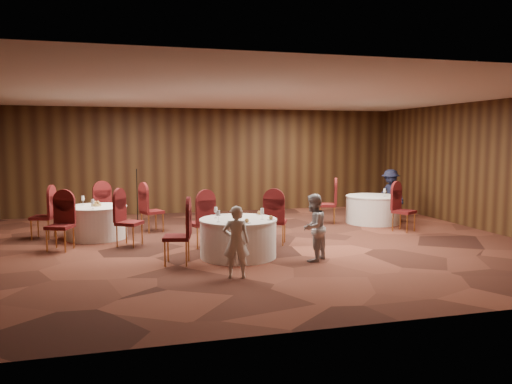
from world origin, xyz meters
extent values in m
plane|color=black|center=(0.00, 0.00, 0.00)|extent=(12.00, 12.00, 0.00)
plane|color=silver|center=(0.00, 0.00, 3.20)|extent=(12.00, 12.00, 0.00)
plane|color=black|center=(0.00, 5.00, 1.60)|extent=(12.00, 0.00, 12.00)
plane|color=black|center=(0.00, -5.00, 1.60)|extent=(12.00, 0.00, 12.00)
plane|color=black|center=(6.00, 0.00, 1.60)|extent=(0.00, 10.00, 10.00)
cylinder|color=silver|center=(-0.51, -1.14, 0.36)|extent=(1.45, 1.45, 0.72)
cylinder|color=silver|center=(-0.51, -1.14, 0.72)|extent=(1.48, 1.48, 0.03)
cylinder|color=silver|center=(-3.23, 1.47, 0.36)|extent=(1.33, 1.33, 0.72)
cylinder|color=silver|center=(-3.23, 1.47, 0.72)|extent=(1.36, 1.36, 0.03)
cylinder|color=silver|center=(3.89, 1.76, 0.36)|extent=(1.43, 1.43, 0.72)
cylinder|color=silver|center=(3.89, 1.76, 0.72)|extent=(1.46, 1.46, 0.03)
cylinder|color=silver|center=(-0.94, -1.41, 0.74)|extent=(0.06, 0.06, 0.01)
cylinder|color=silver|center=(-0.94, -1.41, 0.80)|extent=(0.01, 0.01, 0.11)
cone|color=silver|center=(-0.94, -1.41, 0.91)|extent=(0.08, 0.08, 0.10)
cylinder|color=silver|center=(-0.58, -1.60, 0.74)|extent=(0.06, 0.06, 0.01)
cylinder|color=silver|center=(-0.58, -1.60, 0.80)|extent=(0.01, 0.01, 0.11)
cone|color=silver|center=(-0.58, -1.60, 0.91)|extent=(0.08, 0.08, 0.10)
cylinder|color=silver|center=(-0.09, -1.33, 0.74)|extent=(0.06, 0.06, 0.01)
cylinder|color=silver|center=(-0.09, -1.33, 0.80)|extent=(0.01, 0.01, 0.11)
cone|color=silver|center=(-0.09, -1.33, 0.91)|extent=(0.08, 0.08, 0.10)
cylinder|color=silver|center=(-0.91, -0.94, 0.74)|extent=(0.06, 0.06, 0.01)
cylinder|color=silver|center=(-0.91, -0.94, 0.80)|extent=(0.01, 0.01, 0.11)
cone|color=silver|center=(-0.91, -0.94, 0.91)|extent=(0.08, 0.08, 0.10)
cylinder|color=white|center=(-0.47, -1.66, 0.75)|extent=(0.15, 0.15, 0.01)
sphere|color=#9E6B33|center=(-0.47, -1.66, 0.79)|extent=(0.08, 0.08, 0.08)
cylinder|color=white|center=(0.05, -1.44, 0.75)|extent=(0.15, 0.15, 0.01)
sphere|color=#9E6B33|center=(0.05, -1.44, 0.79)|extent=(0.08, 0.08, 0.08)
cylinder|color=white|center=(0.01, -0.77, 0.75)|extent=(0.15, 0.15, 0.01)
sphere|color=#9E6B33|center=(0.01, -0.77, 0.79)|extent=(0.08, 0.08, 0.08)
cylinder|color=silver|center=(-2.78, 1.62, 0.74)|extent=(0.06, 0.06, 0.01)
cylinder|color=silver|center=(-2.78, 1.62, 0.80)|extent=(0.01, 0.01, 0.11)
cone|color=silver|center=(-2.78, 1.62, 0.91)|extent=(0.08, 0.08, 0.10)
cylinder|color=silver|center=(-3.53, 1.76, 0.74)|extent=(0.06, 0.06, 0.01)
cylinder|color=silver|center=(-3.53, 1.76, 0.80)|extent=(0.01, 0.01, 0.11)
cone|color=silver|center=(-3.53, 1.76, 0.91)|extent=(0.08, 0.08, 0.10)
cylinder|color=silver|center=(-3.27, 1.02, 0.74)|extent=(0.06, 0.06, 0.01)
cylinder|color=silver|center=(-3.27, 1.02, 0.80)|extent=(0.01, 0.01, 0.11)
cone|color=silver|center=(-3.27, 1.02, 0.91)|extent=(0.08, 0.08, 0.10)
cylinder|color=olive|center=(-3.23, 1.47, 0.77)|extent=(0.22, 0.22, 0.06)
sphere|color=#9E6B33|center=(-3.26, 1.49, 0.83)|extent=(0.07, 0.07, 0.07)
sphere|color=#9E6B33|center=(-3.19, 1.45, 0.83)|extent=(0.07, 0.07, 0.07)
cylinder|color=silver|center=(4.08, 1.49, 0.74)|extent=(0.06, 0.06, 0.01)
cylinder|color=silver|center=(4.08, 1.49, 0.80)|extent=(0.01, 0.01, 0.11)
cone|color=silver|center=(4.08, 1.49, 0.91)|extent=(0.08, 0.08, 0.10)
cylinder|color=black|center=(-2.26, 3.72, 0.01)|extent=(0.24, 0.24, 0.02)
cylinder|color=black|center=(-2.26, 3.72, 0.73)|extent=(0.02, 0.02, 1.43)
cylinder|color=black|center=(-2.26, 3.77, 1.42)|extent=(0.04, 0.12, 0.04)
imported|color=silver|center=(-0.87, -2.57, 0.60)|extent=(0.49, 0.38, 1.19)
imported|color=#A8A8AC|center=(0.77, -1.80, 0.63)|extent=(0.77, 0.76, 1.25)
imported|color=#161932|center=(4.80, 2.43, 0.70)|extent=(0.85, 1.04, 1.40)
camera|label=1|loc=(-2.61, -10.33, 2.25)|focal=35.00mm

